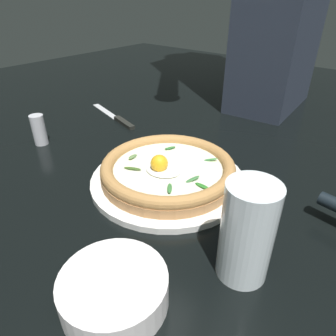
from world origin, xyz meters
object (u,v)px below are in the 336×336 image
(table_knife, at_px, (118,119))
(side_bowl, at_px, (114,290))
(pizza, at_px, (168,169))
(drinking_glass, at_px, (246,238))
(pepper_shaker, at_px, (39,130))

(table_knife, bearing_deg, side_bowl, -42.58)
(pizza, bearing_deg, drinking_glass, -26.11)
(pizza, bearing_deg, table_knife, 153.55)
(table_knife, relative_size, drinking_glass, 1.76)
(pizza, bearing_deg, side_bowl, -63.99)
(drinking_glass, relative_size, pepper_shaker, 1.90)
(pepper_shaker, bearing_deg, pizza, 10.60)
(table_knife, bearing_deg, pepper_shaker, -97.12)
(side_bowl, bearing_deg, table_knife, 137.42)
(table_knife, xyz_separation_m, drinking_glass, (0.53, -0.26, 0.05))
(side_bowl, distance_m, table_knife, 0.59)
(side_bowl, relative_size, table_knife, 0.53)
(pizza, height_order, pepper_shaker, pepper_shaker)
(side_bowl, distance_m, pepper_shaker, 0.50)
(table_knife, bearing_deg, pizza, -26.45)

